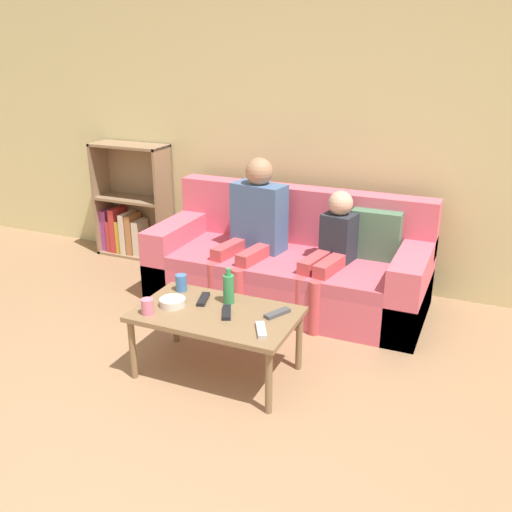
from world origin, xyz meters
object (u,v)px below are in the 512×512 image
Objects in this scene: tv_remote_3 at (261,330)px; snack_bowl at (173,302)px; cup_far at (181,283)px; tv_remote_2 at (203,299)px; person_child at (330,249)px; person_adult at (254,222)px; couch at (290,267)px; tv_remote_1 at (277,313)px; coffee_table at (216,318)px; bottle at (229,288)px; tv_remote_0 at (227,312)px; bookshelf at (132,212)px; cup_near at (147,306)px.

tv_remote_3 is 1.11× the size of snack_bowl.
cup_far is 0.22m from tv_remote_2.
person_child is 5.84× the size of snack_bowl.
person_adult is 0.92m from cup_far.
couch reaches higher than tv_remote_1.
tv_remote_2 is (0.20, -0.08, -0.04)m from cup_far.
coffee_table is at bearing 132.85° from tv_remote_3.
couch is at bearing 25.65° from person_adult.
couch is 13.34× the size of snack_bowl.
couch is 9.30× the size of bottle.
couch is 1.17m from coffee_table.
person_child is 5.20× the size of tv_remote_0.
tv_remote_2 is at bearing -165.70° from bottle.
tv_remote_1 is at bearing -35.59° from bookshelf.
cup_near is 0.36m from cup_far.
bookshelf is 2.12m from snack_bowl.
tv_remote_0 is at bearing -64.77° from person_adult.
person_adult reaches higher than cup_near.
person_adult reaches higher than cup_far.
cup_far is (-0.38, -0.98, 0.19)m from couch.
coffee_table is 0.87× the size of person_adult.
tv_remote_3 is at bearing -81.78° from person_child.
tv_remote_1 and tv_remote_2 have the same top height.
snack_bowl is at bearing -152.42° from tv_remote_2.
coffee_table is 0.40m from cup_near.
bottle is (-0.06, 0.14, 0.08)m from tv_remote_0.
coffee_table is 0.18m from tv_remote_2.
coffee_table is (1.68, -1.56, -0.04)m from bookshelf.
person_child is 1.12m from cup_far.
tv_remote_0 is 0.29m from tv_remote_3.
snack_bowl is (0.06, -0.21, -0.03)m from cup_far.
bottle reaches higher than tv_remote_0.
cup_near is at bearing -52.51° from bookshelf.
bottle is at bearing 113.11° from tv_remote_3.
tv_remote_2 is at bearing 127.11° from tv_remote_3.
cup_near is 0.42× the size of bottle.
cup_far is 0.60× the size of tv_remote_2.
cup_near is (1.33, -1.73, 0.05)m from bookshelf.
snack_bowl is (1.40, -1.58, 0.03)m from bookshelf.
person_adult is 1.15m from tv_remote_0.
bookshelf reaches higher than cup_far.
tv_remote_2 reaches higher than coffee_table.
bottle is (-0.33, 0.04, 0.08)m from tv_remote_1.
person_child is at bearing -14.04° from bookshelf.
person_child is at bearing 58.38° from snack_bowl.
person_child is (2.06, -0.52, 0.11)m from bookshelf.
bookshelf is 2.62m from tv_remote_3.
cup_far is at bearing 151.52° from coffee_table.
couch is 11.95× the size of tv_remote_1.
couch is 0.45m from person_adult.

